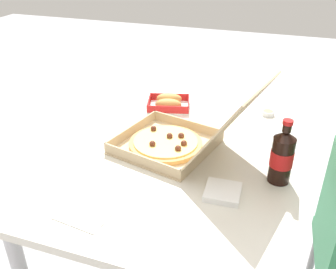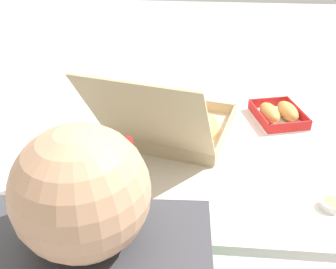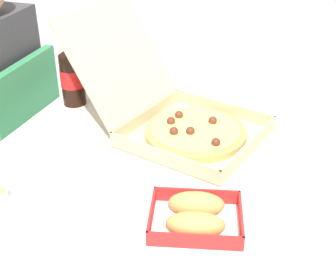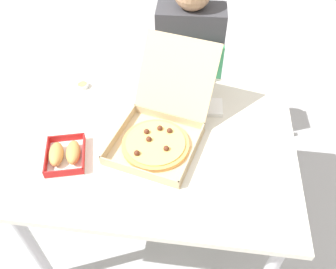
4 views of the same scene
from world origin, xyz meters
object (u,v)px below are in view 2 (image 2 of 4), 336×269
at_px(napkin_pile, 92,173).
at_px(dipping_sauce_cup, 332,204).
at_px(cola_bottle, 129,187).
at_px(bread_side_box, 279,113).
at_px(pizza_box_open, 173,126).
at_px(paper_menu, 69,112).

distance_m(napkin_pile, dipping_sauce_cup, 0.63).
distance_m(cola_bottle, dipping_sauce_cup, 0.51).
xyz_separation_m(bread_side_box, cola_bottle, (0.43, 0.53, 0.07)).
height_order(pizza_box_open, napkin_pile, pizza_box_open).
bearing_deg(pizza_box_open, dipping_sauce_cup, 144.98).
relative_size(napkin_pile, dipping_sauce_cup, 1.96).
bearing_deg(napkin_pile, cola_bottle, 130.07).
distance_m(bread_side_box, paper_menu, 0.74).
height_order(bread_side_box, paper_menu, bread_side_box).
relative_size(bread_side_box, paper_menu, 1.06).
distance_m(pizza_box_open, cola_bottle, 0.39).
bearing_deg(napkin_pile, pizza_box_open, -133.68).
distance_m(pizza_box_open, dipping_sauce_cup, 0.52).
bearing_deg(pizza_box_open, bread_side_box, -156.63).
distance_m(bread_side_box, cola_bottle, 0.68).
relative_size(bread_side_box, napkin_pile, 2.03).
xyz_separation_m(paper_menu, napkin_pile, (-0.17, 0.36, 0.01)).
xyz_separation_m(pizza_box_open, napkin_pile, (0.21, 0.22, -0.04)).
bearing_deg(paper_menu, cola_bottle, 127.83).
height_order(paper_menu, dipping_sauce_cup, dipping_sauce_cup).
xyz_separation_m(pizza_box_open, cola_bottle, (0.07, 0.38, 0.05)).
bearing_deg(dipping_sauce_cup, paper_menu, -28.53).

